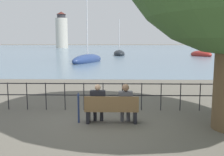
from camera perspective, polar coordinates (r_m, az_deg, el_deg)
The scene contains 11 objects.
ground_plane at distance 8.18m, azimuth -0.09°, elevation -10.11°, with size 1000.00×1000.00×0.00m, color #605B51.
harbor_water at distance 167.35m, azimuth 1.40°, elevation 7.13°, with size 600.00×300.00×0.01m.
park_bench at distance 8.00m, azimuth -0.10°, elevation -7.33°, with size 1.71×0.45×0.90m.
seated_person_left at distance 8.03m, azimuth -3.25°, elevation -5.39°, with size 0.48×0.35×1.25m.
seated_person_right at distance 8.01m, azimuth 3.08°, elevation -5.34°, with size 0.44×0.35×1.27m.
promenade_railing at distance 9.46m, azimuth 0.16°, elevation -3.27°, with size 15.39×0.04×1.05m.
closed_umbrella at distance 8.07m, azimuth -7.67°, elevation -6.27°, with size 0.09×0.09×1.01m.
sailboat_0 at distance 51.89m, azimuth 1.64°, elevation 5.56°, with size 2.67×5.76×7.87m.
sailboat_1 at distance 33.36m, azimuth -5.60°, elevation 4.20°, with size 4.34×7.93×11.13m.
sailboat_2 at distance 51.93m, azimuth 19.65°, elevation 5.14°, with size 4.18×5.98×11.71m.
harbor_lighthouse at distance 132.20m, azimuth -11.43°, elevation 10.44°, with size 6.11×6.11×18.35m.
Camera 1 is at (0.21, -7.77, 2.54)m, focal length 40.00 mm.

